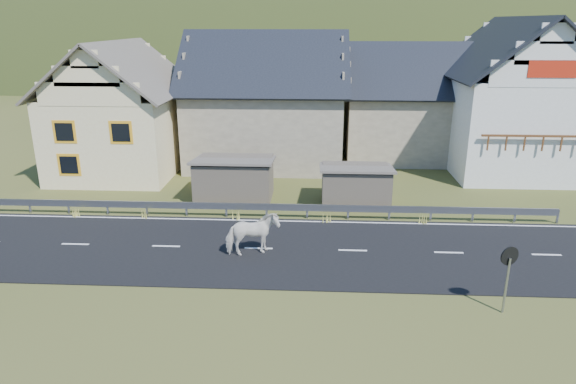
{
  "coord_description": "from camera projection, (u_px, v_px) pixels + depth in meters",
  "views": [
    {
      "loc": [
        2.32,
        -19.88,
        9.22
      ],
      "look_at": [
        1.18,
        1.5,
        2.09
      ],
      "focal_mm": 32.0,
      "sensor_mm": 36.0,
      "label": 1
    }
  ],
  "objects": [
    {
      "name": "traffic_mirror",
      "position": [
        509.0,
        265.0,
        16.62
      ],
      "size": [
        0.63,
        0.28,
        2.36
      ],
      "rotation": [
        0.0,
        0.0,
        0.34
      ],
      "color": "#93969B",
      "rests_on": "ground"
    },
    {
      "name": "ground",
      "position": [
        259.0,
        249.0,
        21.87
      ],
      "size": [
        160.0,
        160.0,
        0.0
      ],
      "primitive_type": "plane",
      "color": "#394219",
      "rests_on": "ground"
    },
    {
      "name": "guardrail",
      "position": [
        266.0,
        207.0,
        25.18
      ],
      "size": [
        28.1,
        0.09,
        0.75
      ],
      "color": "#93969B",
      "rests_on": "ground"
    },
    {
      "name": "house_white",
      "position": [
        514.0,
        90.0,
        32.77
      ],
      "size": [
        8.8,
        10.8,
        9.7
      ],
      "color": "white",
      "rests_on": "ground"
    },
    {
      "name": "shed_left",
      "position": [
        234.0,
        179.0,
        27.78
      ],
      "size": [
        4.3,
        3.3,
        2.4
      ],
      "primitive_type": "cube",
      "color": "#685C4D",
      "rests_on": "ground"
    },
    {
      "name": "horse",
      "position": [
        252.0,
        234.0,
        21.01
      ],
      "size": [
        1.64,
        2.35,
        1.81
      ],
      "primitive_type": "imported",
      "rotation": [
        0.0,
        0.0,
        1.91
      ],
      "color": "silver",
      "rests_on": "road"
    },
    {
      "name": "lane_markings",
      "position": [
        259.0,
        248.0,
        21.85
      ],
      "size": [
        60.0,
        6.6,
        0.01
      ],
      "primitive_type": "cube",
      "color": "silver",
      "rests_on": "road"
    },
    {
      "name": "conifer_patch",
      "position": [
        85.0,
        35.0,
        127.0
      ],
      "size": [
        76.0,
        50.0,
        28.0
      ],
      "primitive_type": "ellipsoid",
      "color": "black",
      "rests_on": "ground"
    },
    {
      "name": "road",
      "position": [
        259.0,
        249.0,
        21.86
      ],
      "size": [
        60.0,
        7.0,
        0.04
      ],
      "primitive_type": "cube",
      "color": "black",
      "rests_on": "ground"
    },
    {
      "name": "house_cream",
      "position": [
        120.0,
        103.0,
        32.37
      ],
      "size": [
        7.8,
        9.8,
        8.3
      ],
      "color": "#F7EAB2",
      "rests_on": "ground"
    },
    {
      "name": "house_stone_b",
      "position": [
        410.0,
        96.0,
        36.18
      ],
      "size": [
        9.8,
        8.8,
        8.1
      ],
      "color": "tan",
      "rests_on": "ground"
    },
    {
      "name": "shed_right",
      "position": [
        355.0,
        186.0,
        27.01
      ],
      "size": [
        3.8,
        2.9,
        2.2
      ],
      "primitive_type": "cube",
      "color": "#685C4D",
      "rests_on": "ground"
    },
    {
      "name": "house_stone_a",
      "position": [
        267.0,
        93.0,
        34.67
      ],
      "size": [
        10.8,
        9.8,
        8.9
      ],
      "color": "tan",
      "rests_on": "ground"
    },
    {
      "name": "mountain",
      "position": [
        323.0,
        101.0,
        198.48
      ],
      "size": [
        440.0,
        280.0,
        260.0
      ],
      "primitive_type": "ellipsoid",
      "color": "#324019",
      "rests_on": "ground"
    }
  ]
}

